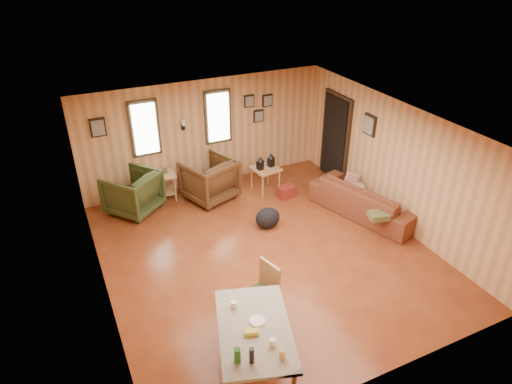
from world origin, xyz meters
TOP-DOWN VIEW (x-y plane):
  - room at (0.17, 0.27)m, footprint 5.54×6.04m
  - sofa at (2.42, 0.32)m, footprint 1.33×2.37m
  - recliner_brown at (-0.22, 2.29)m, footprint 1.23×1.19m
  - recliner_green at (-1.80, 2.45)m, footprint 1.27×1.26m
  - end_table at (-1.15, 2.69)m, footprint 0.62×0.57m
  - side_table at (1.02, 2.06)m, footprint 0.62×0.62m
  - cooler at (1.30, 1.62)m, footprint 0.40×0.31m
  - backpack at (0.40, 0.72)m, footprint 0.50×0.38m
  - sofa_pillows at (2.26, 0.15)m, footprint 0.70×1.57m
  - dining_table at (-1.27, -2.23)m, footprint 1.30×1.68m
  - dining_chair at (-0.73, -1.41)m, footprint 0.53×0.53m

SIDE VIEW (x-z plane):
  - cooler at x=1.30m, z-range 0.00..0.26m
  - backpack at x=0.40m, z-range 0.00..0.42m
  - end_table at x=-1.15m, z-range 0.04..0.78m
  - sofa at x=2.42m, z-range 0.00..0.89m
  - recliner_green at x=-1.80m, z-range 0.00..0.95m
  - sofa_pillows at x=2.26m, z-range 0.33..0.65m
  - recliner_brown at x=-0.22m, z-range 0.00..1.00m
  - dining_chair at x=-0.73m, z-range 0.06..1.00m
  - side_table at x=1.02m, z-range 0.16..1.04m
  - dining_table at x=-1.27m, z-range 0.20..1.18m
  - room at x=0.17m, z-range -0.02..2.43m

